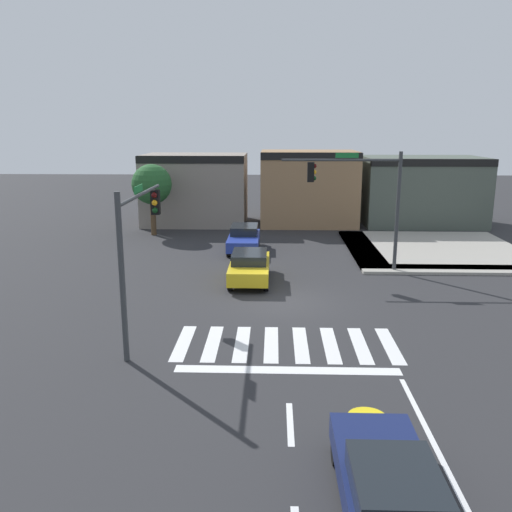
{
  "coord_description": "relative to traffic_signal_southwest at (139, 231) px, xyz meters",
  "views": [
    {
      "loc": [
        -0.44,
        -21.56,
        7.16
      ],
      "look_at": [
        -1.19,
        0.94,
        1.73
      ],
      "focal_mm": 38.09,
      "sensor_mm": 36.0,
      "label": 1
    }
  ],
  "objects": [
    {
      "name": "car_blue",
      "position": [
        2.82,
        13.2,
        -2.96
      ],
      "size": [
        1.75,
        4.26,
        1.4
      ],
      "rotation": [
        0.0,
        0.0,
        -1.57
      ],
      "color": "#23389E",
      "rests_on": "ground_plane"
    },
    {
      "name": "bike_detector_marking",
      "position": [
        6.96,
        -5.44,
        -3.7
      ],
      "size": [
        1.01,
        1.01,
        0.01
      ],
      "color": "yellow",
      "rests_on": "ground_plane"
    },
    {
      "name": "car_yellow",
      "position": [
        3.44,
        6.72,
        -2.96
      ],
      "size": [
        1.81,
        4.37,
        1.4
      ],
      "rotation": [
        0.0,
        0.0,
        -1.57
      ],
      "color": "gold",
      "rests_on": "ground_plane"
    },
    {
      "name": "car_navy",
      "position": [
        6.74,
        -9.03,
        -3.03
      ],
      "size": [
        1.75,
        4.27,
        1.32
      ],
      "rotation": [
        0.0,
        0.0,
        1.57
      ],
      "color": "#141E4C",
      "rests_on": "ground_plane"
    },
    {
      "name": "storefront_row",
      "position": [
        7.5,
        22.34,
        -1.12
      ],
      "size": [
        24.68,
        5.61,
        5.36
      ],
      "color": "gray",
      "rests_on": "ground_plane"
    },
    {
      "name": "traffic_signal_southwest",
      "position": [
        0.0,
        0.0,
        0.0
      ],
      "size": [
        0.32,
        5.7,
        5.29
      ],
      "rotation": [
        0.0,
        0.0,
        1.57
      ],
      "color": "#383A3D",
      "rests_on": "ground_plane"
    },
    {
      "name": "roadside_tree",
      "position": [
        -3.49,
        17.68,
        -0.34
      ],
      "size": [
        2.63,
        2.63,
        4.72
      ],
      "color": "#4C3823",
      "rests_on": "ground_plane"
    },
    {
      "name": "crosswalk_near",
      "position": [
        5.01,
        -0.82,
        -3.7
      ],
      "size": [
        7.41,
        3.1,
        0.01
      ],
      "color": "silver",
      "rests_on": "ground_plane"
    },
    {
      "name": "lane_markings",
      "position": [
        6.11,
        -8.35,
        -3.7
      ],
      "size": [
        6.8,
        20.25,
        0.01
      ],
      "color": "white",
      "rests_on": "ground_plane"
    },
    {
      "name": "curb_corner_northeast",
      "position": [
        13.5,
        13.1,
        -3.62
      ],
      "size": [
        10.0,
        10.6,
        0.15
      ],
      "color": "#9E998E",
      "rests_on": "ground_plane"
    },
    {
      "name": "traffic_signal_northeast",
      "position": [
        8.66,
        8.59,
        0.47
      ],
      "size": [
        5.77,
        0.32,
        5.96
      ],
      "rotation": [
        0.0,
        0.0,
        3.14
      ],
      "color": "#383A3D",
      "rests_on": "ground_plane"
    },
    {
      "name": "ground_plane",
      "position": [
        5.01,
        3.68,
        -3.7
      ],
      "size": [
        120.0,
        120.0,
        0.0
      ],
      "primitive_type": "plane",
      "color": "#2B2B2D"
    }
  ]
}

